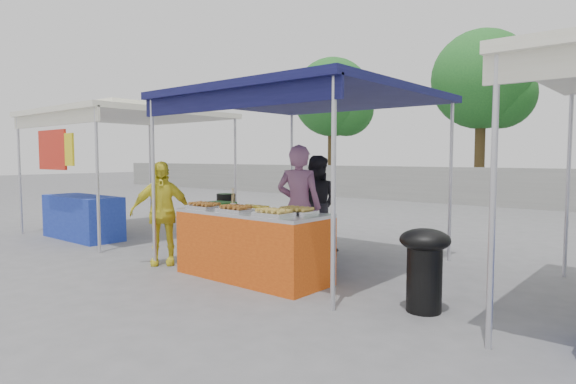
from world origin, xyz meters
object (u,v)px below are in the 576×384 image
Objects in this scene: customer_person at (161,213)px; vendor_table at (252,245)px; vendor_woman at (299,207)px; helper_man at (316,204)px; cooking_pot at (226,199)px; wok_burner at (425,262)px.

vendor_table is at bearing -38.88° from customer_person.
helper_man is (-0.49, 1.04, -0.07)m from vendor_woman.
vendor_woman reaches higher than cooking_pot.
customer_person is at bearing 177.69° from wok_burner.
vendor_table is 1.29× the size of helper_man.
wok_burner is 3.09m from helper_man.
cooking_pot is (-0.86, 0.35, 0.50)m from vendor_table.
wok_burner is 2.21m from vendor_woman.
wok_burner is 0.54× the size of helper_man.
vendor_woman is at bearing -16.27° from customer_person.
customer_person is (-1.54, -0.25, 0.31)m from vendor_table.
vendor_woman is 1.09× the size of helper_man.
helper_man is 1.06× the size of customer_person.
vendor_woman is (0.98, 0.43, -0.08)m from cooking_pot.
wok_burner is 0.57× the size of customer_person.
cooking_pot is 0.17× the size of helper_man.
vendor_woman is 1.15m from helper_man.
cooking_pot is at bearing -6.72° from customer_person.
vendor_table is 7.53× the size of cooking_pot.
cooking_pot reaches higher than wok_burner.
customer_person is at bearing 37.67° from helper_man.
vendor_woman is 1.15× the size of customer_person.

